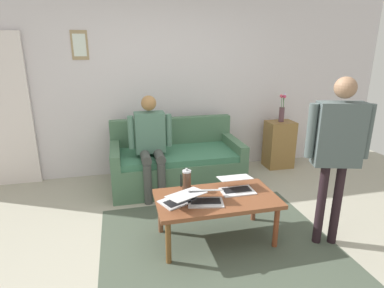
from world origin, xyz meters
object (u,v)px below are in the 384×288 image
at_px(french_press, 187,180).
at_px(laptop_left, 205,198).
at_px(person_standing, 338,142).
at_px(laptop_right, 181,198).
at_px(side_shelf, 279,144).
at_px(person_seated, 151,140).
at_px(laptop_center, 236,186).
at_px(couch, 176,163).
at_px(flower_vase, 282,111).
at_px(coffee_table, 216,201).

bearing_deg(french_press, laptop_left, 110.71).
bearing_deg(person_standing, french_press, -22.21).
distance_m(laptop_right, side_shelf, 2.62).
height_order(person_standing, person_seated, person_standing).
bearing_deg(laptop_center, laptop_right, 12.80).
distance_m(laptop_right, french_press, 0.29).
xyz_separation_m(couch, flower_vase, (-1.72, -0.28, 0.61)).
distance_m(coffee_table, laptop_center, 0.27).
relative_size(laptop_center, side_shelf, 0.45).
relative_size(coffee_table, laptop_center, 3.51).
bearing_deg(person_seated, french_press, 104.28).
xyz_separation_m(person_standing, person_seated, (1.52, -1.49, -0.30)).
relative_size(laptop_right, person_standing, 0.28).
xyz_separation_m(laptop_right, flower_vase, (-1.95, -1.74, 0.40)).
relative_size(person_standing, person_seated, 1.26).
height_order(laptop_left, side_shelf, side_shelf).
xyz_separation_m(side_shelf, flower_vase, (0.00, 0.00, 0.54)).
height_order(couch, person_standing, person_standing).
bearing_deg(laptop_left, side_shelf, -134.16).
bearing_deg(laptop_center, coffee_table, 21.84).
bearing_deg(laptop_right, flower_vase, -138.24).
height_order(couch, side_shelf, couch).
xyz_separation_m(couch, person_seated, (0.36, 0.23, 0.42)).
bearing_deg(side_shelf, laptop_center, 49.92).
bearing_deg(person_seated, laptop_center, 123.67).
height_order(coffee_table, person_seated, person_seated).
distance_m(laptop_left, side_shelf, 2.48).
distance_m(person_standing, person_seated, 2.15).
relative_size(couch, side_shelf, 2.35).
bearing_deg(coffee_table, flower_vase, -133.11).
bearing_deg(coffee_table, laptop_right, 6.35).
xyz_separation_m(laptop_center, person_seated, (0.73, -1.10, 0.22)).
height_order(laptop_left, laptop_center, laptop_left).
bearing_deg(french_press, side_shelf, -141.14).
bearing_deg(laptop_right, laptop_center, -167.20).
distance_m(couch, french_press, 1.23).
bearing_deg(laptop_left, french_press, -69.29).
height_order(laptop_center, flower_vase, flower_vase).
bearing_deg(person_seated, side_shelf, -166.27).
bearing_deg(person_seated, person_standing, 135.58).
relative_size(laptop_left, french_press, 1.56).
height_order(laptop_right, french_press, french_press).
bearing_deg(person_standing, person_seated, -44.42).
bearing_deg(flower_vase, laptop_right, 41.76).
distance_m(french_press, side_shelf, 2.36).
xyz_separation_m(side_shelf, person_seated, (2.08, 0.51, 0.36)).
distance_m(coffee_table, side_shelf, 2.33).
xyz_separation_m(french_press, side_shelf, (-1.83, -1.48, -0.20)).
bearing_deg(coffee_table, laptop_left, 28.70).
bearing_deg(side_shelf, french_press, 38.86).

